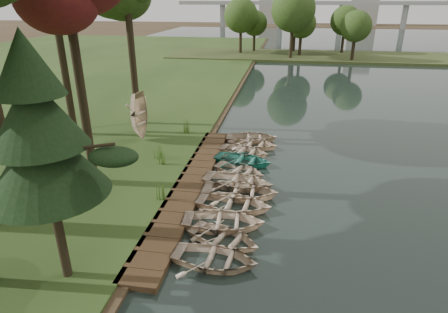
% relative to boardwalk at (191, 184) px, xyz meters
% --- Properties ---
extents(ground, '(300.00, 300.00, 0.00)m').
position_rel_boardwalk_xyz_m(ground, '(1.60, 0.00, -0.15)').
color(ground, '#3D2F1D').
extents(boardwalk, '(1.60, 16.00, 0.30)m').
position_rel_boardwalk_xyz_m(boardwalk, '(0.00, 0.00, 0.00)').
color(boardwalk, '#3A2816').
rests_on(boardwalk, ground).
extents(peninsula, '(50.00, 14.00, 0.45)m').
position_rel_boardwalk_xyz_m(peninsula, '(9.60, 50.00, 0.08)').
color(peninsula, '#35401C').
rests_on(peninsula, ground).
extents(far_trees, '(45.60, 5.60, 8.80)m').
position_rel_boardwalk_xyz_m(far_trees, '(6.27, 50.00, 6.28)').
color(far_trees, black).
rests_on(far_trees, peninsula).
extents(bridge, '(95.90, 4.00, 8.60)m').
position_rel_boardwalk_xyz_m(bridge, '(13.91, 120.00, 6.93)').
color(bridge, '#A5A5A0').
rests_on(bridge, ground).
extents(building_a, '(10.00, 8.00, 18.00)m').
position_rel_boardwalk_xyz_m(building_a, '(31.60, 140.00, 8.85)').
color(building_a, '#A5A5A0').
rests_on(building_a, ground).
extents(building_b, '(8.00, 8.00, 12.00)m').
position_rel_boardwalk_xyz_m(building_b, '(-3.40, 145.00, 5.85)').
color(building_b, '#A5A5A0').
rests_on(building_b, ground).
extents(rowboat_0, '(3.55, 2.69, 0.69)m').
position_rel_boardwalk_xyz_m(rowboat_0, '(2.46, -6.12, 0.25)').
color(rowboat_0, beige).
rests_on(rowboat_0, water).
extents(rowboat_1, '(3.69, 3.17, 0.64)m').
position_rel_boardwalk_xyz_m(rowboat_1, '(2.59, -4.72, 0.22)').
color(rowboat_1, beige).
rests_on(rowboat_1, water).
extents(rowboat_2, '(3.82, 2.86, 0.75)m').
position_rel_boardwalk_xyz_m(rowboat_2, '(2.38, -3.61, 0.28)').
color(rowboat_2, beige).
rests_on(rowboat_2, water).
extents(rowboat_3, '(3.91, 2.97, 0.76)m').
position_rel_boardwalk_xyz_m(rowboat_3, '(2.61, -2.01, 0.28)').
color(rowboat_3, beige).
rests_on(rowboat_3, water).
extents(rowboat_4, '(3.89, 2.78, 0.80)m').
position_rel_boardwalk_xyz_m(rowboat_4, '(2.76, -0.75, 0.30)').
color(rowboat_4, beige).
rests_on(rowboat_4, water).
extents(rowboat_5, '(4.22, 3.32, 0.79)m').
position_rel_boardwalk_xyz_m(rowboat_5, '(2.50, 0.33, 0.30)').
color(rowboat_5, beige).
rests_on(rowboat_5, water).
extents(rowboat_6, '(3.69, 3.23, 0.64)m').
position_rel_boardwalk_xyz_m(rowboat_6, '(2.41, 1.92, 0.22)').
color(rowboat_6, beige).
rests_on(rowboat_6, water).
extents(rowboat_7, '(3.95, 3.18, 0.73)m').
position_rel_boardwalk_xyz_m(rowboat_7, '(2.43, 3.33, 0.26)').
color(rowboat_7, '#308670').
rests_on(rowboat_7, water).
extents(rowboat_8, '(3.83, 3.19, 0.68)m').
position_rel_boardwalk_xyz_m(rowboat_8, '(2.32, 4.80, 0.24)').
color(rowboat_8, beige).
rests_on(rowboat_8, water).
extents(rowboat_9, '(3.83, 3.08, 0.70)m').
position_rel_boardwalk_xyz_m(rowboat_9, '(2.77, 6.19, 0.25)').
color(rowboat_9, beige).
rests_on(rowboat_9, water).
extents(rowboat_10, '(3.94, 3.05, 0.75)m').
position_rel_boardwalk_xyz_m(rowboat_10, '(2.58, 7.35, 0.28)').
color(rowboat_10, beige).
rests_on(rowboat_10, water).
extents(stored_rowboat, '(3.80, 3.05, 0.70)m').
position_rel_boardwalk_xyz_m(stored_rowboat, '(-4.90, 5.73, 0.50)').
color(stored_rowboat, beige).
rests_on(stored_rowboat, bank).
extents(pine_tree, '(3.80, 3.80, 8.38)m').
position_rel_boardwalk_xyz_m(pine_tree, '(-2.55, -7.82, 5.47)').
color(pine_tree, black).
rests_on(pine_tree, bank).
extents(reeds_0, '(0.60, 0.60, 1.00)m').
position_rel_boardwalk_xyz_m(reeds_0, '(-1.00, -1.99, 0.65)').
color(reeds_0, '#3F661E').
rests_on(reeds_0, bank).
extents(reeds_1, '(0.60, 0.60, 1.08)m').
position_rel_boardwalk_xyz_m(reeds_1, '(-2.79, 2.83, 0.69)').
color(reeds_1, '#3F661E').
rests_on(reeds_1, bank).
extents(reeds_2, '(0.60, 0.60, 1.00)m').
position_rel_boardwalk_xyz_m(reeds_2, '(-2.21, 2.00, 0.65)').
color(reeds_2, '#3F661E').
rests_on(reeds_2, bank).
extents(reeds_3, '(0.60, 0.60, 1.11)m').
position_rel_boardwalk_xyz_m(reeds_3, '(-2.23, 7.69, 0.71)').
color(reeds_3, '#3F661E').
rests_on(reeds_3, bank).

